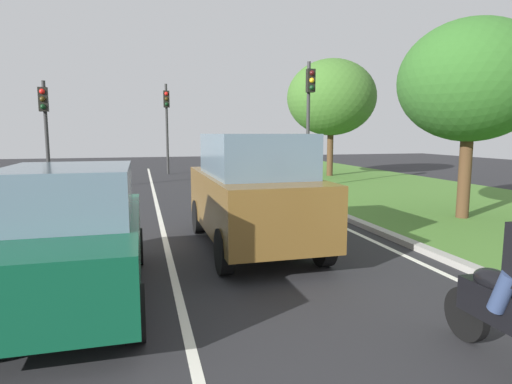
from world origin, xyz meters
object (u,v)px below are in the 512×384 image
(car_sedan_left_lane, at_px, (72,235))
(traffic_light_near_right, at_px, (309,105))
(car_suv_ahead, at_px, (253,190))
(traffic_light_far_median, at_px, (167,115))
(tree_roadside_near, at_px, (471,81))
(tree_roadside_far, at_px, (331,98))
(traffic_light_overhead_left, at_px, (45,117))

(car_sedan_left_lane, xyz_separation_m, traffic_light_near_right, (7.54, 10.27, 2.50))
(car_suv_ahead, relative_size, car_sedan_left_lane, 1.05)
(car_sedan_left_lane, distance_m, traffic_light_far_median, 18.77)
(tree_roadside_near, relative_size, tree_roadside_far, 0.85)
(traffic_light_near_right, distance_m, traffic_light_far_median, 9.67)
(traffic_light_far_median, relative_size, tree_roadside_near, 0.96)
(traffic_light_near_right, bearing_deg, car_sedan_left_lane, -126.29)
(tree_roadside_far, bearing_deg, car_sedan_left_lane, -125.52)
(traffic_light_overhead_left, height_order, tree_roadside_near, tree_roadside_near)
(car_sedan_left_lane, xyz_separation_m, tree_roadside_near, (9.17, 3.35, 2.68))
(traffic_light_near_right, bearing_deg, traffic_light_far_median, 122.06)
(car_sedan_left_lane, relative_size, tree_roadside_far, 0.71)
(traffic_light_overhead_left, xyz_separation_m, traffic_light_far_median, (4.95, 6.45, 0.41))
(car_suv_ahead, height_order, traffic_light_overhead_left, traffic_light_overhead_left)
(car_sedan_left_lane, height_order, traffic_light_overhead_left, traffic_light_overhead_left)
(tree_roadside_far, bearing_deg, traffic_light_near_right, -123.72)
(car_suv_ahead, bearing_deg, tree_roadside_near, 11.54)
(car_sedan_left_lane, distance_m, tree_roadside_far, 18.50)
(car_suv_ahead, xyz_separation_m, traffic_light_far_median, (-0.65, 16.39, 2.13))
(traffic_light_near_right, relative_size, traffic_light_far_median, 1.03)
(tree_roadside_far, bearing_deg, tree_roadside_near, -97.04)
(car_sedan_left_lane, bearing_deg, tree_roadside_near, 19.92)
(traffic_light_far_median, distance_m, tree_roadside_near, 16.56)
(car_suv_ahead, xyz_separation_m, tree_roadside_far, (7.53, 12.77, 2.95))
(traffic_light_far_median, height_order, tree_roadside_near, tree_roadside_near)
(traffic_light_far_median, relative_size, tree_roadside_far, 0.82)
(car_suv_ahead, relative_size, traffic_light_overhead_left, 1.06)
(car_sedan_left_lane, bearing_deg, traffic_light_far_median, 82.42)
(car_suv_ahead, relative_size, tree_roadside_near, 0.87)
(traffic_light_overhead_left, bearing_deg, traffic_light_far_median, 52.50)
(car_sedan_left_lane, height_order, tree_roadside_far, tree_roadside_far)
(traffic_light_near_right, distance_m, tree_roadside_far, 5.54)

